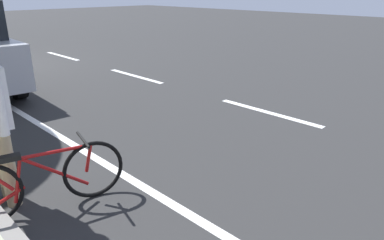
# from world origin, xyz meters

# --- Properties ---
(lane_stripe_centre) EXTENTS (0.14, 35.80, 0.01)m
(lane_stripe_centre) POSITION_xyz_m (-2.92, -0.39, 0.00)
(lane_stripe_centre) COLOR white
(lane_stripe_centre) RESTS_ON ground
(bicycle_at_curb) EXTENTS (1.67, 0.56, 0.73)m
(bicycle_at_curb) POSITION_xyz_m (1.42, 8.16, 0.36)
(bicycle_at_curb) COLOR black
(bicycle_at_curb) RESTS_ON ground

